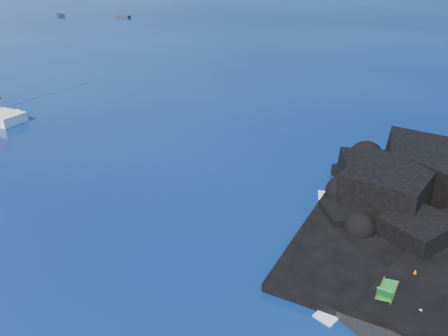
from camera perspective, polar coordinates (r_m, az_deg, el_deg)
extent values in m
cube|color=black|center=(22.67, 24.87, -15.34)|extent=(9.08, 6.86, 0.70)
cube|color=silver|center=(20.82, 23.80, -17.88)|extent=(1.82, 1.16, 0.04)
cone|color=#FF540D|center=(22.98, 23.65, -12.56)|extent=(0.39, 0.39, 0.50)
cube|color=#232327|center=(140.62, -20.57, 18.12)|extent=(2.61, 5.26, 0.67)
cube|color=#292A2F|center=(131.40, -13.02, 18.61)|extent=(2.85, 4.54, 0.58)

